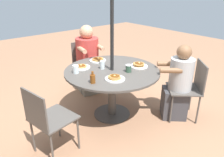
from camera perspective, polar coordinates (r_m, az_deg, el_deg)
ground_plane at (r=3.33m, az=0.00°, el=-9.19°), size 12.00×12.00×0.00m
patio_table at (r=3.05m, az=0.00°, el=0.23°), size 1.31×1.31×0.71m
umbrella_pole at (r=2.90m, az=0.00°, el=8.57°), size 0.05×0.05×2.11m
patio_chair_north at (r=4.02m, az=-7.04°, el=4.37°), size 0.51×0.51×0.84m
diner_north at (r=3.86m, az=-6.19°, el=4.16°), size 0.55×0.48×1.17m
patio_chair_east at (r=2.46m, az=-16.65°, el=-9.75°), size 0.49×0.49×0.84m
patio_chair_south at (r=3.23m, az=19.67°, el=-1.88°), size 0.60×0.60×0.84m
diner_south at (r=3.18m, az=16.81°, el=-1.77°), size 0.53×0.53×1.08m
pancake_plate_a at (r=2.70m, az=0.73°, el=0.13°), size 0.25×0.25×0.06m
pancake_plate_b at (r=3.14m, az=7.02°, el=3.45°), size 0.25×0.25×0.06m
pancake_plate_c at (r=3.36m, az=-3.75°, el=4.88°), size 0.25×0.25×0.05m
pancake_plate_d at (r=3.11m, az=-8.03°, el=3.02°), size 0.25×0.25×0.05m
syrup_bottle at (r=2.60m, az=-5.09°, el=0.02°), size 0.09×0.07×0.15m
coffee_cup at (r=2.93m, az=4.34°, el=2.66°), size 0.08×0.08×0.10m
drinking_glass_a at (r=2.92m, az=-9.46°, el=2.41°), size 0.08×0.08×0.11m
drinking_glass_b at (r=3.03m, az=-2.54°, el=3.55°), size 0.06×0.06×0.11m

